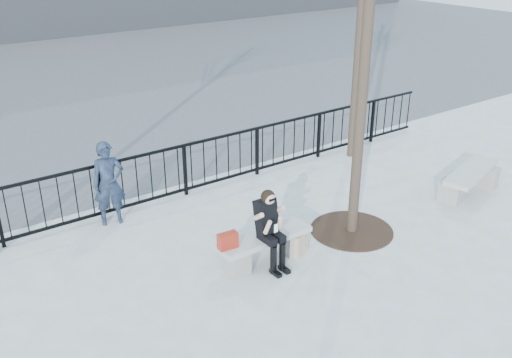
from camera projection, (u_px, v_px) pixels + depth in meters
ground at (264, 261)px, 9.45m from camera, size 120.00×120.00×0.00m
street_surface at (19, 79)px, 20.58m from camera, size 60.00×23.00×0.01m
railing at (176, 172)px, 11.45m from camera, size 14.00×0.06×1.10m
tree_grate at (352, 230)px, 10.38m from camera, size 1.50×1.50×0.02m
bench_main at (265, 246)px, 9.33m from camera, size 1.65×0.46×0.49m
bench_second at (470, 179)px, 11.68m from camera, size 1.82×0.51×0.54m
seated_woman at (271, 230)px, 9.06m from camera, size 0.50×0.64×1.34m
handbag at (228, 241)px, 8.84m from camera, size 0.33×0.17×0.26m
shopping_bag at (300, 243)px, 9.63m from camera, size 0.43×0.30×0.38m
standing_man at (109, 184)px, 10.36m from camera, size 0.65×0.51×1.59m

